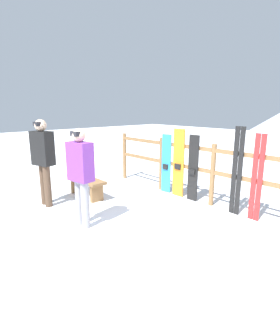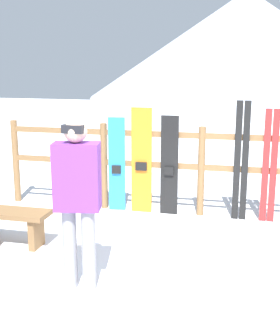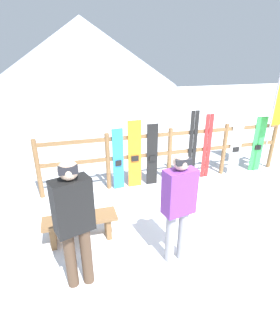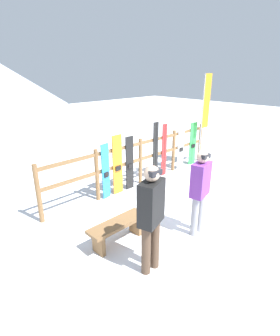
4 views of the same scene
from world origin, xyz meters
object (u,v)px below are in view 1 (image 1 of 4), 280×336
Objects in this scene: person_purple at (81,171)px; ski_pair_black at (237,172)px; bench at (86,183)px; ski_pair_red at (257,178)px; snowboard_blue at (166,164)px; person_black at (43,157)px; snowboard_orange at (178,163)px; snowboard_black_stripe at (193,169)px.

person_purple reaches higher than ski_pair_black.
bench is 1.67m from person_purple.
bench is at bearing -152.76° from ski_pair_red.
person_purple reaches higher than ski_pair_red.
ski_pair_black is at bearing 59.31° from person_purple.
ski_pair_black reaches higher than snowboard_blue.
person_black is at bearing -177.12° from person_purple.
ski_pair_black reaches higher than snowboard_orange.
ski_pair_black is at bearing 0.11° from snowboard_blue.
snowboard_black_stripe is at bearing 0.00° from snowboard_blue.
snowboard_orange is 1.07× the size of snowboard_black_stripe.
person_purple is 1.09× the size of snowboard_orange.
snowboard_blue is at bearing 97.84° from person_purple.
person_black is at bearing -142.04° from ski_pair_red.
snowboard_orange is at bearing 50.15° from bench.
ski_pair_red reaches higher than snowboard_blue.
ski_pair_red is at bearing 0.14° from snowboard_black_stripe.
ski_pair_black is at bearing 0.14° from snowboard_orange.
ski_pair_red is (0.38, 0.00, -0.05)m from ski_pair_black.
person_black reaches higher than ski_pair_black.
person_black is 3.11m from snowboard_black_stripe.
person_purple is 2.47m from snowboard_blue.
ski_pair_red is at bearing 37.96° from person_black.
snowboard_black_stripe is 0.92× the size of ski_pair_red.
person_black reaches higher than bench.
snowboard_blue is 0.78m from snowboard_black_stripe.
snowboard_blue is (1.05, 2.50, -0.34)m from person_black.
person_purple is at bearing -90.92° from snowboard_orange.
snowboard_orange reaches higher than bench.
ski_pair_black reaches higher than bench.
person_purple is at bearing -32.34° from bench.
snowboard_black_stripe is at bearing 53.78° from person_black.
snowboard_orange reaches higher than snowboard_black_stripe.
bench is 0.70× the size of person_purple.
snowboard_blue is 0.90× the size of snowboard_orange.
ski_pair_red is at bearing 53.13° from person_purple.
ski_pair_black is (1.44, 2.43, -0.14)m from person_purple.
ski_pair_black is (1.00, 0.00, 0.12)m from snowboard_black_stripe.
snowboard_orange is (1.42, 2.50, -0.26)m from person_black.
bench is at bearing -137.44° from snowboard_black_stripe.
snowboard_blue is 0.38m from snowboard_orange.
bench is 0.66× the size of person_black.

